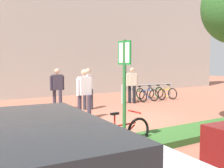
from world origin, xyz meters
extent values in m
plane|color=#9E5B47|center=(0.00, 0.00, 0.00)|extent=(60.00, 60.00, 0.00)
cube|color=#B2ADA3|center=(0.00, 8.15, 5.00)|extent=(28.00, 1.20, 10.00)
cube|color=#336028|center=(0.04, -2.36, 0.08)|extent=(7.00, 1.10, 0.16)
cylinder|color=#2D7238|center=(-1.72, -2.36, 1.22)|extent=(0.08, 0.08, 2.44)
cube|color=#198C33|center=(-1.72, -2.36, 2.16)|extent=(0.11, 0.36, 0.52)
cube|color=white|center=(-1.72, -2.36, 2.16)|extent=(0.10, 0.30, 0.44)
torus|color=black|center=(-2.27, -2.33, 0.33)|extent=(0.66, 0.10, 0.66)
torus|color=black|center=(-1.25, -2.27, 0.33)|extent=(0.66, 0.10, 0.66)
cylinder|color=red|center=(-1.76, -2.30, 0.55)|extent=(0.84, 0.09, 0.04)
cylinder|color=red|center=(-1.66, -2.29, 0.30)|extent=(0.61, 0.07, 0.44)
cylinder|color=red|center=(-1.95, -2.31, 0.67)|extent=(0.04, 0.04, 0.28)
cube|color=black|center=(-1.95, -2.31, 0.83)|extent=(0.20, 0.09, 0.05)
cylinder|color=red|center=(-1.38, -2.28, 0.81)|extent=(0.07, 0.42, 0.04)
cylinder|color=#99999E|center=(2.86, 3.56, 0.40)|extent=(0.06, 0.06, 0.80)
cylinder|color=#99999E|center=(5.46, 3.53, 0.40)|extent=(0.06, 0.06, 0.80)
cylinder|color=#99999E|center=(4.16, 3.54, 0.80)|extent=(2.60, 0.09, 0.06)
torus|color=black|center=(3.17, 3.04, 0.30)|extent=(0.07, 0.61, 0.61)
torus|color=black|center=(3.19, 3.98, 0.30)|extent=(0.07, 0.61, 0.61)
cylinder|color=#1E7233|center=(3.18, 3.51, 0.51)|extent=(0.05, 0.77, 0.03)
cylinder|color=#1E7233|center=(3.18, 3.61, 0.27)|extent=(0.04, 0.56, 0.40)
cylinder|color=#1E7233|center=(3.18, 3.34, 0.62)|extent=(0.03, 0.03, 0.26)
cube|color=black|center=(3.18, 3.34, 0.76)|extent=(0.08, 0.19, 0.05)
cylinder|color=#1E7233|center=(3.19, 3.87, 0.75)|extent=(0.39, 0.04, 0.04)
torus|color=black|center=(3.90, 3.08, 0.30)|extent=(0.15, 0.61, 0.61)
torus|color=black|center=(3.76, 4.01, 0.30)|extent=(0.15, 0.61, 0.61)
cylinder|color=#194CA5|center=(3.83, 3.54, 0.51)|extent=(0.15, 0.77, 0.03)
cylinder|color=#194CA5|center=(3.82, 3.64, 0.27)|extent=(0.12, 0.56, 0.40)
cylinder|color=#194CA5|center=(3.86, 3.38, 0.62)|extent=(0.03, 0.03, 0.26)
cube|color=black|center=(3.86, 3.38, 0.76)|extent=(0.10, 0.19, 0.05)
cylinder|color=#194CA5|center=(3.78, 3.90, 0.75)|extent=(0.39, 0.09, 0.04)
torus|color=black|center=(4.46, 3.11, 0.30)|extent=(0.08, 0.61, 0.61)
torus|color=black|center=(4.50, 4.05, 0.30)|extent=(0.08, 0.61, 0.61)
cylinder|color=#1E7233|center=(4.48, 3.58, 0.51)|extent=(0.07, 0.77, 0.03)
cylinder|color=#1E7233|center=(4.49, 3.67, 0.27)|extent=(0.06, 0.56, 0.40)
cylinder|color=#1E7233|center=(4.47, 3.41, 0.62)|extent=(0.03, 0.03, 0.26)
cube|color=black|center=(4.47, 3.41, 0.76)|extent=(0.08, 0.19, 0.05)
cylinder|color=#1E7233|center=(4.50, 3.94, 0.75)|extent=(0.39, 0.05, 0.04)
torus|color=black|center=(5.18, 3.05, 0.30)|extent=(0.12, 0.61, 0.61)
torus|color=black|center=(5.08, 3.99, 0.30)|extent=(0.12, 0.61, 0.61)
cylinder|color=gold|center=(5.13, 3.52, 0.51)|extent=(0.11, 0.77, 0.03)
cylinder|color=gold|center=(5.12, 3.61, 0.27)|extent=(0.09, 0.56, 0.40)
cylinder|color=gold|center=(5.15, 3.35, 0.62)|extent=(0.03, 0.03, 0.26)
cube|color=black|center=(5.15, 3.35, 0.76)|extent=(0.09, 0.19, 0.05)
cylinder|color=gold|center=(5.09, 3.87, 0.75)|extent=(0.39, 0.08, 0.04)
cylinder|color=#ADADB2|center=(2.15, 3.33, 0.45)|extent=(0.16, 0.16, 0.90)
cylinder|color=#383342|center=(-1.14, 1.18, 0.42)|extent=(0.14, 0.14, 0.85)
cylinder|color=#383342|center=(-0.93, 0.88, 0.42)|extent=(0.14, 0.14, 0.85)
cube|color=white|center=(-1.04, 1.03, 1.16)|extent=(0.43, 0.28, 0.62)
cylinder|color=white|center=(-1.29, 1.00, 1.13)|extent=(0.09, 0.09, 0.59)
cylinder|color=white|center=(-0.78, 1.06, 1.13)|extent=(0.09, 0.09, 0.59)
sphere|color=tan|center=(-1.04, 1.03, 1.61)|extent=(0.22, 0.22, 0.22)
cylinder|color=black|center=(2.49, 3.24, 0.42)|extent=(0.14, 0.14, 0.85)
cylinder|color=black|center=(2.64, 3.05, 0.42)|extent=(0.14, 0.14, 0.85)
cube|color=beige|center=(2.56, 3.15, 1.16)|extent=(0.44, 0.31, 0.62)
cylinder|color=beige|center=(2.31, 3.19, 1.13)|extent=(0.09, 0.09, 0.59)
cylinder|color=beige|center=(2.82, 3.10, 1.13)|extent=(0.09, 0.09, 0.59)
sphere|color=tan|center=(2.56, 3.15, 1.61)|extent=(0.22, 0.22, 0.22)
cylinder|color=#2D2D38|center=(-0.18, 2.73, 0.42)|extent=(0.14, 0.14, 0.85)
cylinder|color=#2D2D38|center=(0.09, 2.65, 0.42)|extent=(0.14, 0.14, 0.85)
cube|color=white|center=(-0.04, 2.69, 1.16)|extent=(0.47, 0.42, 0.62)
cylinder|color=white|center=(-0.26, 2.55, 1.13)|extent=(0.09, 0.09, 0.59)
cylinder|color=white|center=(0.18, 2.83, 1.13)|extent=(0.09, 0.09, 0.59)
sphere|color=tan|center=(-0.04, 2.69, 1.61)|extent=(0.22, 0.22, 0.22)
cylinder|color=#383342|center=(-1.30, 3.25, 0.42)|extent=(0.14, 0.14, 0.85)
cylinder|color=#383342|center=(-1.12, 3.05, 0.42)|extent=(0.14, 0.14, 0.85)
cube|color=#383342|center=(-1.21, 3.15, 1.16)|extent=(0.40, 0.24, 0.62)
cylinder|color=#383342|center=(-1.47, 3.15, 1.13)|extent=(0.09, 0.09, 0.59)
cylinder|color=#383342|center=(-0.95, 3.15, 1.13)|extent=(0.09, 0.09, 0.59)
sphere|color=tan|center=(-1.21, 3.15, 1.61)|extent=(0.22, 0.22, 0.22)
camera|label=1|loc=(-5.07, -7.16, 1.94)|focal=42.71mm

